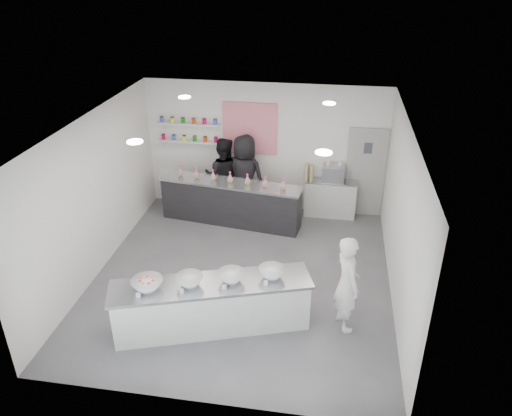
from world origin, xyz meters
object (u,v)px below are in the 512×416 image
(back_bar, at_px, (231,203))
(espresso_machine, at_px, (333,174))
(staff_left, at_px, (223,176))
(staff_right, at_px, (245,176))
(espresso_ledge, at_px, (330,198))
(woman_prep, at_px, (347,284))
(prep_counter, at_px, (212,305))

(back_bar, distance_m, espresso_machine, 2.40)
(staff_left, height_order, staff_right, staff_right)
(back_bar, xyz_separation_m, espresso_ledge, (2.19, 0.68, -0.06))
(back_bar, bearing_deg, espresso_ledge, 25.71)
(espresso_machine, xyz_separation_m, staff_left, (-2.49, -0.18, -0.15))
(woman_prep, relative_size, staff_left, 0.92)
(espresso_machine, bearing_deg, staff_right, -172.24)
(prep_counter, distance_m, espresso_ledge, 4.59)
(espresso_machine, distance_m, woman_prep, 3.88)
(back_bar, bearing_deg, woman_prep, -42.94)
(prep_counter, distance_m, staff_left, 4.14)
(woman_prep, bearing_deg, prep_counter, 77.36)
(espresso_ledge, height_order, staff_left, staff_left)
(staff_left, bearing_deg, prep_counter, 98.66)
(staff_left, bearing_deg, espresso_machine, -176.97)
(prep_counter, bearing_deg, back_bar, 78.47)
(espresso_machine, height_order, woman_prep, woman_prep)
(espresso_ledge, xyz_separation_m, staff_left, (-2.46, -0.18, 0.47))
(espresso_ledge, height_order, espresso_machine, espresso_machine)
(prep_counter, bearing_deg, espresso_machine, 48.57)
(staff_right, bearing_deg, staff_left, 4.05)
(staff_right, bearing_deg, espresso_machine, -158.24)
(espresso_machine, bearing_deg, staff_left, -175.87)
(woman_prep, height_order, staff_left, staff_left)
(back_bar, height_order, espresso_ledge, back_bar)
(espresso_ledge, xyz_separation_m, woman_prep, (0.35, -3.86, 0.40))
(back_bar, bearing_deg, espresso_machine, 25.45)
(woman_prep, bearing_deg, espresso_ledge, -17.62)
(prep_counter, xyz_separation_m, espresso_ledge, (1.76, 4.24, 0.01))
(staff_right, bearing_deg, back_bar, 73.31)
(espresso_machine, bearing_deg, prep_counter, -112.98)
(espresso_ledge, relative_size, woman_prep, 0.71)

